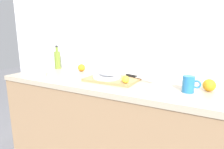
{
  "coord_description": "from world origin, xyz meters",
  "views": [
    {
      "loc": [
        0.67,
        -1.31,
        1.28
      ],
      "look_at": [
        -0.04,
        0.01,
        0.95
      ],
      "focal_mm": 30.06,
      "sensor_mm": 36.0,
      "label": 1
    }
  ],
  "objects_px": {
    "orange_0": "(209,85)",
    "chef_knife": "(136,77)",
    "cutting_board": "(112,79)",
    "coffee_mug_0": "(189,84)",
    "fish_fillet": "(107,74)",
    "lemon_0": "(126,79)",
    "coffee_mug_1": "(41,71)",
    "white_plate": "(107,77)",
    "olive_oil_bottle": "(57,59)"
  },
  "relations": [
    {
      "from": "coffee_mug_1",
      "to": "orange_0",
      "type": "height_order",
      "value": "coffee_mug_1"
    },
    {
      "from": "lemon_0",
      "to": "chef_knife",
      "type": "bearing_deg",
      "value": 87.35
    },
    {
      "from": "chef_knife",
      "to": "white_plate",
      "type": "bearing_deg",
      "value": -133.35
    },
    {
      "from": "cutting_board",
      "to": "coffee_mug_0",
      "type": "height_order",
      "value": "coffee_mug_0"
    },
    {
      "from": "olive_oil_bottle",
      "to": "coffee_mug_1",
      "type": "xyz_separation_m",
      "value": [
        0.13,
        -0.35,
        -0.05
      ]
    },
    {
      "from": "coffee_mug_1",
      "to": "orange_0",
      "type": "xyz_separation_m",
      "value": [
        1.37,
        0.19,
        -0.01
      ]
    },
    {
      "from": "white_plate",
      "to": "lemon_0",
      "type": "relative_size",
      "value": 4.03
    },
    {
      "from": "cutting_board",
      "to": "fish_fillet",
      "type": "relative_size",
      "value": 2.45
    },
    {
      "from": "chef_knife",
      "to": "coffee_mug_0",
      "type": "xyz_separation_m",
      "value": [
        0.42,
        -0.15,
        0.03
      ]
    },
    {
      "from": "cutting_board",
      "to": "white_plate",
      "type": "xyz_separation_m",
      "value": [
        -0.04,
        -0.02,
        0.02
      ]
    },
    {
      "from": "lemon_0",
      "to": "coffee_mug_0",
      "type": "bearing_deg",
      "value": 6.96
    },
    {
      "from": "orange_0",
      "to": "coffee_mug_0",
      "type": "bearing_deg",
      "value": -143.27
    },
    {
      "from": "coffee_mug_1",
      "to": "fish_fillet",
      "type": "bearing_deg",
      "value": 12.1
    },
    {
      "from": "fish_fillet",
      "to": "coffee_mug_1",
      "type": "bearing_deg",
      "value": -167.9
    },
    {
      "from": "chef_knife",
      "to": "orange_0",
      "type": "distance_m",
      "value": 0.54
    },
    {
      "from": "lemon_0",
      "to": "orange_0",
      "type": "distance_m",
      "value": 0.57
    },
    {
      "from": "lemon_0",
      "to": "coffee_mug_0",
      "type": "relative_size",
      "value": 0.48
    },
    {
      "from": "coffee_mug_0",
      "to": "white_plate",
      "type": "bearing_deg",
      "value": 177.55
    },
    {
      "from": "coffee_mug_1",
      "to": "orange_0",
      "type": "relative_size",
      "value": 1.41
    },
    {
      "from": "fish_fillet",
      "to": "lemon_0",
      "type": "height_order",
      "value": "lemon_0"
    },
    {
      "from": "white_plate",
      "to": "chef_knife",
      "type": "height_order",
      "value": "chef_knife"
    },
    {
      "from": "fish_fillet",
      "to": "coffee_mug_0",
      "type": "height_order",
      "value": "coffee_mug_0"
    },
    {
      "from": "white_plate",
      "to": "olive_oil_bottle",
      "type": "height_order",
      "value": "olive_oil_bottle"
    },
    {
      "from": "olive_oil_bottle",
      "to": "coffee_mug_0",
      "type": "distance_m",
      "value": 1.4
    },
    {
      "from": "lemon_0",
      "to": "olive_oil_bottle",
      "type": "distance_m",
      "value": 1.0
    },
    {
      "from": "orange_0",
      "to": "chef_knife",
      "type": "bearing_deg",
      "value": 173.85
    },
    {
      "from": "chef_knife",
      "to": "orange_0",
      "type": "bearing_deg",
      "value": 11.45
    },
    {
      "from": "lemon_0",
      "to": "cutting_board",
      "type": "bearing_deg",
      "value": 149.56
    },
    {
      "from": "fish_fillet",
      "to": "lemon_0",
      "type": "bearing_deg",
      "value": -21.18
    },
    {
      "from": "chef_knife",
      "to": "fish_fillet",
      "type": "bearing_deg",
      "value": -133.35
    },
    {
      "from": "chef_knife",
      "to": "orange_0",
      "type": "height_order",
      "value": "orange_0"
    },
    {
      "from": "coffee_mug_1",
      "to": "white_plate",
      "type": "bearing_deg",
      "value": 12.1
    },
    {
      "from": "orange_0",
      "to": "white_plate",
      "type": "bearing_deg",
      "value": -175.35
    },
    {
      "from": "olive_oil_bottle",
      "to": "orange_0",
      "type": "distance_m",
      "value": 1.51
    },
    {
      "from": "fish_fillet",
      "to": "coffee_mug_0",
      "type": "bearing_deg",
      "value": -2.45
    },
    {
      "from": "olive_oil_bottle",
      "to": "orange_0",
      "type": "relative_size",
      "value": 3.05
    },
    {
      "from": "cutting_board",
      "to": "coffee_mug_1",
      "type": "xyz_separation_m",
      "value": [
        -0.66,
        -0.15,
        0.04
      ]
    },
    {
      "from": "white_plate",
      "to": "coffee_mug_1",
      "type": "relative_size",
      "value": 1.93
    },
    {
      "from": "orange_0",
      "to": "olive_oil_bottle",
      "type": "bearing_deg",
      "value": 174.2
    },
    {
      "from": "chef_knife",
      "to": "coffee_mug_0",
      "type": "distance_m",
      "value": 0.45
    },
    {
      "from": "white_plate",
      "to": "chef_knife",
      "type": "distance_m",
      "value": 0.25
    },
    {
      "from": "olive_oil_bottle",
      "to": "coffee_mug_0",
      "type": "relative_size",
      "value": 2.17
    },
    {
      "from": "cutting_board",
      "to": "coffee_mug_0",
      "type": "distance_m",
      "value": 0.6
    },
    {
      "from": "coffee_mug_0",
      "to": "orange_0",
      "type": "distance_m",
      "value": 0.15
    },
    {
      "from": "white_plate",
      "to": "orange_0",
      "type": "height_order",
      "value": "orange_0"
    },
    {
      "from": "cutting_board",
      "to": "fish_fillet",
      "type": "height_order",
      "value": "fish_fillet"
    },
    {
      "from": "olive_oil_bottle",
      "to": "coffee_mug_0",
      "type": "height_order",
      "value": "olive_oil_bottle"
    },
    {
      "from": "coffee_mug_1",
      "to": "cutting_board",
      "type": "bearing_deg",
      "value": 12.86
    },
    {
      "from": "coffee_mug_1",
      "to": "coffee_mug_0",
      "type": "bearing_deg",
      "value": 4.79
    },
    {
      "from": "cutting_board",
      "to": "white_plate",
      "type": "relative_size",
      "value": 1.84
    }
  ]
}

